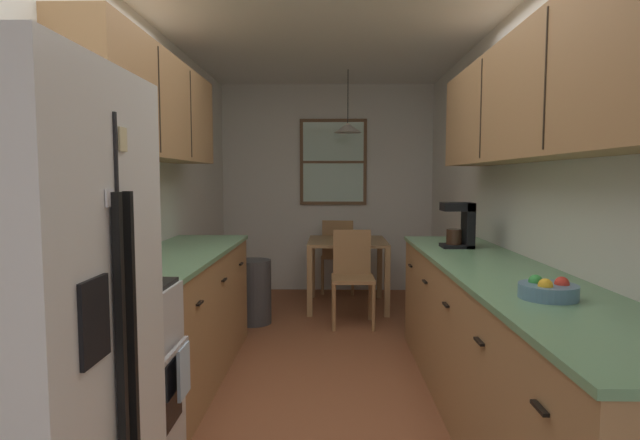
% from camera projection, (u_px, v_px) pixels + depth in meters
% --- Properties ---
extents(ground_plane, '(12.00, 12.00, 0.00)m').
position_uv_depth(ground_plane, '(324.00, 365.00, 3.82)').
color(ground_plane, brown).
extents(wall_left, '(0.10, 9.00, 2.55)m').
position_uv_depth(wall_left, '(141.00, 195.00, 3.75)').
color(wall_left, silver).
rests_on(wall_left, ground).
extents(wall_right, '(0.10, 9.00, 2.55)m').
position_uv_depth(wall_right, '(510.00, 196.00, 3.69)').
color(wall_right, silver).
rests_on(wall_right, ground).
extents(wall_back, '(4.40, 0.10, 2.55)m').
position_uv_depth(wall_back, '(327.00, 188.00, 6.36)').
color(wall_back, silver).
rests_on(wall_back, ground).
extents(ceiling_slab, '(4.40, 9.00, 0.08)m').
position_uv_depth(ceiling_slab, '(324.00, 11.00, 3.61)').
color(ceiling_slab, white).
extents(stove_range, '(0.66, 0.62, 1.10)m').
position_uv_depth(stove_range, '(94.00, 390.00, 2.23)').
color(stove_range, silver).
rests_on(stove_range, ground).
extents(microwave_over_range, '(0.39, 0.57, 0.35)m').
position_uv_depth(microwave_over_range, '(57.00, 112.00, 2.14)').
color(microwave_over_range, white).
extents(counter_left, '(0.64, 2.00, 0.90)m').
position_uv_depth(counter_left, '(180.00, 315.00, 3.54)').
color(counter_left, '#A87A4C').
rests_on(counter_left, ground).
extents(upper_cabinets_left, '(0.33, 2.08, 0.68)m').
position_uv_depth(upper_cabinets_left, '(153.00, 108.00, 3.38)').
color(upper_cabinets_left, '#A87A4C').
extents(counter_right, '(0.64, 3.20, 0.90)m').
position_uv_depth(counter_right, '(501.00, 349.00, 2.83)').
color(counter_right, '#A87A4C').
rests_on(counter_right, ground).
extents(upper_cabinets_right, '(0.33, 2.88, 0.66)m').
position_uv_depth(upper_cabinets_right, '(539.00, 96.00, 2.67)').
color(upper_cabinets_right, '#A87A4C').
extents(dining_table, '(0.84, 0.88, 0.73)m').
position_uv_depth(dining_table, '(347.00, 250.00, 5.52)').
color(dining_table, '#A87F51').
rests_on(dining_table, ground).
extents(dining_chair_near, '(0.41, 0.41, 0.90)m').
position_uv_depth(dining_chair_near, '(352.00, 272.00, 4.89)').
color(dining_chair_near, '#A87A4C').
rests_on(dining_chair_near, ground).
extents(dining_chair_far, '(0.45, 0.45, 0.90)m').
position_uv_depth(dining_chair_far, '(339.00, 253.00, 6.18)').
color(dining_chair_far, '#A87A4C').
rests_on(dining_chair_far, ground).
extents(pendant_light, '(0.29, 0.29, 0.66)m').
position_uv_depth(pendant_light, '(348.00, 128.00, 5.42)').
color(pendant_light, black).
extents(back_window, '(0.82, 0.05, 1.05)m').
position_uv_depth(back_window, '(333.00, 162.00, 6.26)').
color(back_window, brown).
extents(trash_bin, '(0.34, 0.34, 0.62)m').
position_uv_depth(trash_bin, '(253.00, 292.00, 4.91)').
color(trash_bin, '#3F3F42').
rests_on(trash_bin, ground).
extents(storage_canister, '(0.12, 0.12, 0.21)m').
position_uv_depth(storage_canister, '(132.00, 253.00, 2.68)').
color(storage_canister, red).
rests_on(storage_canister, counter_left).
extents(dish_towel, '(0.02, 0.16, 0.24)m').
position_uv_depth(dish_towel, '(184.00, 371.00, 2.38)').
color(dish_towel, silver).
extents(coffee_maker, '(0.22, 0.18, 0.33)m').
position_uv_depth(coffee_maker, '(461.00, 224.00, 3.67)').
color(coffee_maker, black).
rests_on(coffee_maker, counter_right).
extents(fruit_bowl, '(0.24, 0.24, 0.09)m').
position_uv_depth(fruit_bowl, '(548.00, 290.00, 2.12)').
color(fruit_bowl, '#597F9E').
rests_on(fruit_bowl, counter_right).
extents(table_serving_bowl, '(0.18, 0.18, 0.06)m').
position_uv_depth(table_serving_bowl, '(343.00, 238.00, 5.43)').
color(table_serving_bowl, silver).
rests_on(table_serving_bowl, dining_table).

